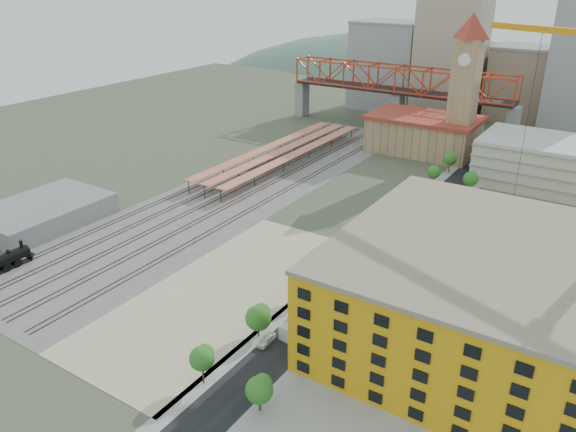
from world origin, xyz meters
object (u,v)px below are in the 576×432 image
Objects in this scene: site_trailer_c at (349,279)px; car_0 at (266,340)px; clock_tower at (466,75)px; site_trailer_d at (381,250)px; construction_building at (473,292)px; site_trailer_b at (321,306)px; site_trailer_a at (302,323)px.

site_trailer_c reaches higher than car_0.
site_trailer_d is (8.00, -79.38, -27.45)m from clock_tower.
site_trailer_d is at bearing 108.93° from site_trailer_c.
clock_tower reaches higher than car_0.
site_trailer_b is at bearing -164.45° from construction_building.
site_trailer_d is (0.00, 27.85, -0.11)m from site_trailer_b.
site_trailer_d is 2.06× the size of car_0.
site_trailer_d is at bearing 83.30° from car_0.
construction_building is 11.42× the size of car_0.
construction_building reaches higher than site_trailer_a.
construction_building is 5.01× the size of site_trailer_a.
site_trailer_c is at bearing -99.17° from site_trailer_d.
clock_tower is 1.03× the size of construction_building.
clock_tower is at bearing 113.73° from site_trailer_c.
clock_tower reaches higher than site_trailer_a.
site_trailer_b is 2.25× the size of car_0.
clock_tower is 5.21× the size of site_trailer_b.
site_trailer_c reaches higher than site_trailer_b.
construction_building is at bearing -71.22° from clock_tower.
construction_building reaches higher than site_trailer_d.
site_trailer_d is at bearing 96.83° from site_trailer_b.
clock_tower is 5.69× the size of site_trailer_d.
site_trailer_c is at bearing 170.00° from construction_building.
car_0 is at bearing -143.83° from construction_building.
site_trailer_a is 1.01× the size of site_trailer_b.
site_trailer_a reaches higher than car_0.
car_0 is at bearing -95.30° from site_trailer_b.
construction_building is at bearing 8.93° from site_trailer_c.
site_trailer_b reaches higher than site_trailer_d.
site_trailer_a is 7.75m from car_0.
clock_tower is at bearing 108.78° from construction_building.
site_trailer_a is at bearing -151.56° from construction_building.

